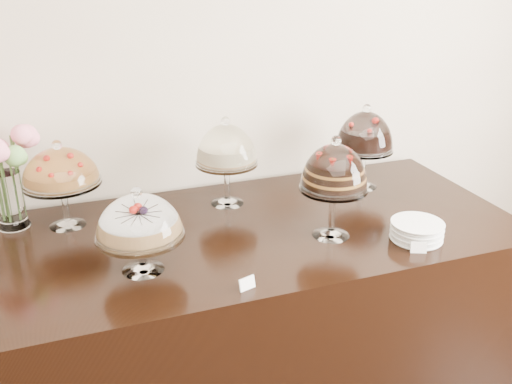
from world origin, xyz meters
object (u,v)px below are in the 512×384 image
object	(u,v)px
plate_stack	(417,231)
cake_stand_dark_choco	(365,135)
cake_stand_cheesecake	(226,149)
flower_vase	(3,163)
display_counter	(252,319)
cake_stand_choco_layer	(334,172)
cake_stand_sugar_sponge	(139,221)
cake_stand_fruit_tart	(60,170)

from	to	relation	value
plate_stack	cake_stand_dark_choco	bearing A→B (deg)	82.85
cake_stand_cheesecake	cake_stand_dark_choco	size ratio (longest dim) A/B	0.99
cake_stand_cheesecake	cake_stand_dark_choco	xyz separation A→B (m)	(0.67, -0.03, 0.00)
plate_stack	flower_vase	bearing A→B (deg)	155.86
display_counter	cake_stand_choco_layer	size ratio (longest dim) A/B	5.28
cake_stand_sugar_sponge	cake_stand_choco_layer	world-z (taller)	cake_stand_choco_layer
cake_stand_choco_layer	cake_stand_cheesecake	bearing A→B (deg)	123.86
cake_stand_sugar_sponge	plate_stack	size ratio (longest dim) A/B	1.60
flower_vase	plate_stack	xyz separation A→B (m)	(1.50, -0.67, -0.24)
cake_stand_sugar_sponge	plate_stack	xyz separation A→B (m)	(1.05, -0.13, -0.16)
display_counter	plate_stack	size ratio (longest dim) A/B	11.00
cake_stand_sugar_sponge	cake_stand_cheesecake	xyz separation A→B (m)	(0.46, 0.46, 0.06)
cake_stand_cheesecake	cake_stand_fruit_tart	size ratio (longest dim) A/B	1.09
cake_stand_choco_layer	flower_vase	xyz separation A→B (m)	(-1.20, 0.52, 0.00)
cake_stand_choco_layer	cake_stand_dark_choco	distance (m)	0.55
cake_stand_choco_layer	flower_vase	distance (m)	1.30
flower_vase	cake_stand_sugar_sponge	bearing A→B (deg)	-50.44
cake_stand_cheesecake	cake_stand_fruit_tart	distance (m)	0.69
display_counter	cake_stand_cheesecake	size ratio (longest dim) A/B	5.48
display_counter	cake_stand_sugar_sponge	distance (m)	0.82
cake_stand_cheesecake	plate_stack	size ratio (longest dim) A/B	2.01
display_counter	cake_stand_cheesecake	world-z (taller)	cake_stand_cheesecake
cake_stand_choco_layer	cake_stand_sugar_sponge	bearing A→B (deg)	-178.99
display_counter	cake_stand_dark_choco	world-z (taller)	cake_stand_dark_choco
plate_stack	cake_stand_sugar_sponge	bearing A→B (deg)	172.77
display_counter	cake_stand_dark_choco	bearing A→B (deg)	20.68
cake_stand_sugar_sponge	cake_stand_cheesecake	bearing A→B (deg)	45.03
cake_stand_cheesecake	cake_stand_choco_layer	bearing A→B (deg)	-56.14
display_counter	cake_stand_choco_layer	bearing A→B (deg)	-31.40
cake_stand_choco_layer	cake_stand_cheesecake	world-z (taller)	cake_stand_choco_layer
cake_stand_cheesecake	flower_vase	xyz separation A→B (m)	(-0.90, 0.08, 0.02)
cake_stand_cheesecake	flower_vase	size ratio (longest dim) A/B	0.94
cake_stand_sugar_sponge	plate_stack	bearing A→B (deg)	-7.23
display_counter	cake_stand_fruit_tart	bearing A→B (deg)	158.20
cake_stand_choco_layer	cake_stand_cheesecake	distance (m)	0.53
cake_stand_choco_layer	cake_stand_dark_choco	size ratio (longest dim) A/B	1.03
cake_stand_fruit_tart	cake_stand_choco_layer	bearing A→B (deg)	-24.65
cake_stand_sugar_sponge	cake_stand_fruit_tart	size ratio (longest dim) A/B	0.87
cake_stand_sugar_sponge	cake_stand_cheesecake	distance (m)	0.65
cake_stand_sugar_sponge	cake_stand_choco_layer	distance (m)	0.76
display_counter	flower_vase	world-z (taller)	flower_vase
display_counter	cake_stand_sugar_sponge	size ratio (longest dim) A/B	6.88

